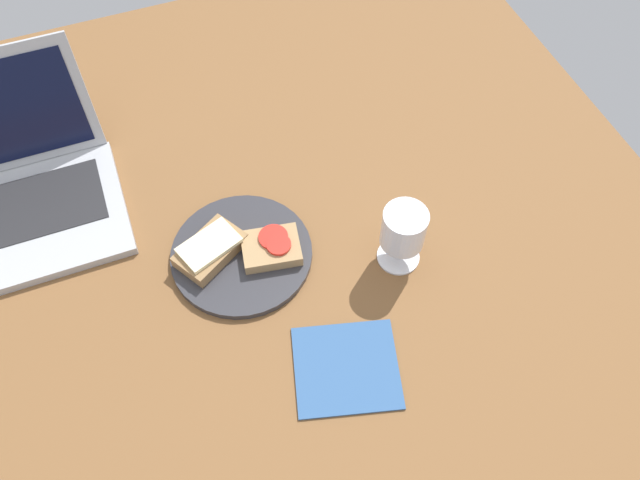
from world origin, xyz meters
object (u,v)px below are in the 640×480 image
(sandwich_with_cheese, at_px, (210,249))
(laptop, at_px, (14,189))
(plate, at_px, (242,254))
(sandwich_with_tomato, at_px, (271,246))
(wine_glass, at_px, (403,231))
(napkin, at_px, (346,368))

(sandwich_with_cheese, distance_m, laptop, 0.35)
(plate, bearing_deg, sandwich_with_cheese, 162.99)
(sandwich_with_tomato, distance_m, wine_glass, 0.21)
(laptop, relative_size, napkin, 2.17)
(wine_glass, height_order, laptop, laptop)
(plate, xyz_separation_m, napkin, (0.09, -0.24, -0.00))
(plate, distance_m, laptop, 0.40)
(sandwich_with_tomato, height_order, napkin, sandwich_with_tomato)
(plate, distance_m, wine_glass, 0.26)
(laptop, bearing_deg, sandwich_with_tomato, -34.02)
(sandwich_with_tomato, xyz_separation_m, sandwich_with_cheese, (-0.09, 0.03, 0.00))
(sandwich_with_cheese, distance_m, napkin, 0.29)
(sandwich_with_cheese, height_order, laptop, laptop)
(plate, relative_size, napkin, 1.51)
(plate, relative_size, sandwich_with_tomato, 2.23)
(sandwich_with_cheese, height_order, napkin, sandwich_with_cheese)
(sandwich_with_tomato, height_order, laptop, laptop)
(napkin, bearing_deg, wine_glass, 44.21)
(plate, relative_size, sandwich_with_cheese, 1.78)
(napkin, bearing_deg, laptop, 130.80)
(sandwich_with_cheese, bearing_deg, sandwich_with_tomato, -16.77)
(sandwich_with_cheese, height_order, wine_glass, wine_glass)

